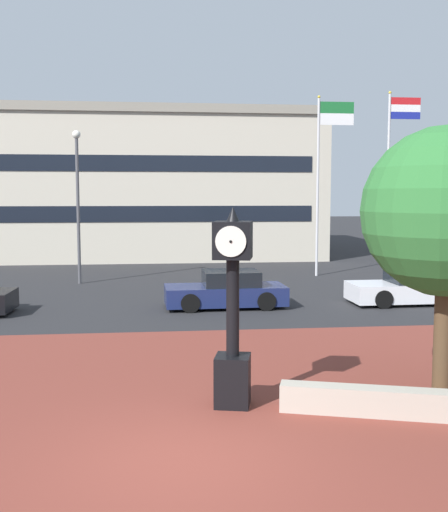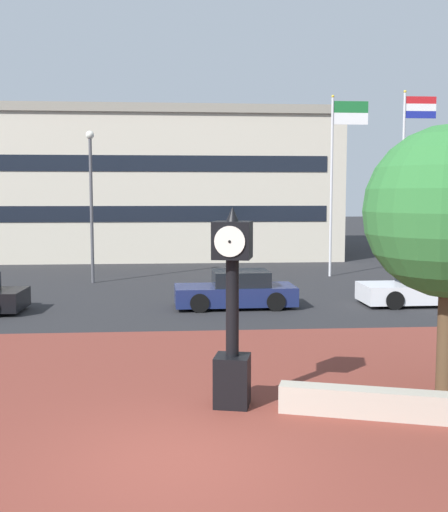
# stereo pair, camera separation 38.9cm
# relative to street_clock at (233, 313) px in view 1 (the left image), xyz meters

# --- Properties ---
(ground_plane) EXTENTS (200.00, 200.00, 0.00)m
(ground_plane) POSITION_rel_street_clock_xyz_m (-1.02, -2.27, -1.74)
(ground_plane) COLOR #262628
(plaza_brick_paving) EXTENTS (44.00, 12.61, 0.01)m
(plaza_brick_paving) POSITION_rel_street_clock_xyz_m (-1.02, 0.03, -1.73)
(plaza_brick_paving) COLOR brown
(plaza_brick_paving) RESTS_ON ground
(planter_wall) EXTENTS (3.18, 1.33, 0.50)m
(planter_wall) POSITION_rel_street_clock_xyz_m (2.37, -0.78, -1.49)
(planter_wall) COLOR #ADA393
(planter_wall) RESTS_ON ground
(street_clock) EXTENTS (0.81, 0.84, 3.68)m
(street_clock) POSITION_rel_street_clock_xyz_m (0.00, 0.00, 0.00)
(street_clock) COLOR black
(street_clock) RESTS_ON ground
(car_street_near) EXTENTS (4.54, 1.91, 1.28)m
(car_street_near) POSITION_rel_street_clock_xyz_m (7.80, 9.98, -1.17)
(car_street_near) COLOR silver
(car_street_near) RESTS_ON ground
(car_street_far) EXTENTS (4.21, 1.97, 1.28)m
(car_street_far) POSITION_rel_street_clock_xyz_m (1.02, 9.98, -1.17)
(car_street_far) COLOR navy
(car_street_far) RESTS_ON ground
(flagpole_primary) EXTENTS (1.77, 0.14, 8.54)m
(flagpole_primary) POSITION_rel_street_clock_xyz_m (6.51, 17.79, 3.44)
(flagpole_primary) COLOR silver
(flagpole_primary) RESTS_ON ground
(flagpole_secondary) EXTENTS (1.60, 0.14, 8.80)m
(flagpole_secondary) POSITION_rel_street_clock_xyz_m (9.91, 17.79, 3.48)
(flagpole_secondary) COLOR silver
(flagpole_secondary) RESTS_ON ground
(civic_building) EXTENTS (23.20, 15.72, 8.97)m
(civic_building) POSITION_rel_street_clock_xyz_m (-2.68, 31.60, 2.76)
(civic_building) COLOR beige
(civic_building) RESTS_ON ground
(street_lamp_post) EXTENTS (0.36, 0.36, 6.66)m
(street_lamp_post) POSITION_rel_street_clock_xyz_m (-4.76, 16.37, 2.34)
(street_lamp_post) COLOR #4C4C51
(street_lamp_post) RESTS_ON ground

